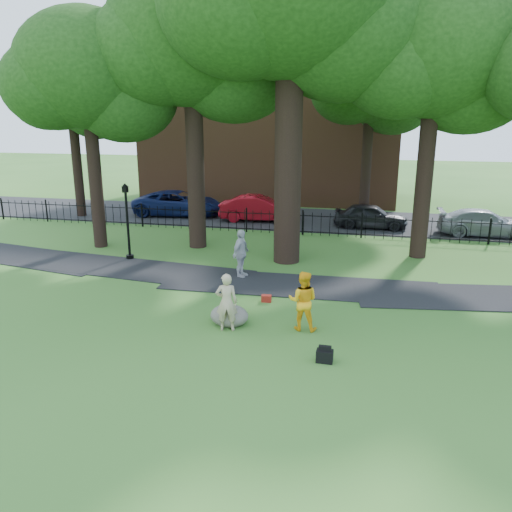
% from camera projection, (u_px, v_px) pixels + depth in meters
% --- Properties ---
extents(ground, '(120.00, 120.00, 0.00)m').
position_uv_depth(ground, '(247.00, 326.00, 14.70)').
color(ground, '#2F6021').
rests_on(ground, ground).
extents(footpath, '(36.07, 3.85, 0.03)m').
position_uv_depth(footpath, '(299.00, 286.00, 18.15)').
color(footpath, black).
rests_on(footpath, ground).
extents(street, '(80.00, 7.00, 0.02)m').
position_uv_depth(street, '(311.00, 220.00, 29.71)').
color(street, black).
rests_on(street, ground).
extents(iron_fence, '(44.00, 0.04, 1.20)m').
position_uv_depth(iron_fence, '(303.00, 223.00, 25.80)').
color(iron_fence, black).
rests_on(iron_fence, ground).
extents(brick_building, '(18.00, 8.00, 12.00)m').
position_uv_depth(brick_building, '(272.00, 115.00, 36.44)').
color(brick_building, brown).
rests_on(brick_building, ground).
extents(big_tree, '(10.08, 8.61, 14.37)m').
position_uv_depth(big_tree, '(295.00, 0.00, 18.57)').
color(big_tree, black).
rests_on(big_tree, ground).
extents(tree_row, '(26.82, 7.96, 12.42)m').
position_uv_depth(tree_row, '(308.00, 60.00, 20.26)').
color(tree_row, black).
rests_on(tree_row, ground).
extents(woman, '(0.69, 0.52, 1.71)m').
position_uv_depth(woman, '(227.00, 302.00, 14.22)').
color(woman, tan).
rests_on(woman, ground).
extents(man, '(0.86, 0.67, 1.76)m').
position_uv_depth(man, '(303.00, 301.00, 14.27)').
color(man, '#FFB115').
rests_on(man, ground).
extents(pedestrian, '(0.70, 1.17, 1.86)m').
position_uv_depth(pedestrian, '(241.00, 254.00, 18.94)').
color(pedestrian, '#B2B2B7').
rests_on(pedestrian, ground).
extents(boulder, '(1.17, 0.90, 0.67)m').
position_uv_depth(boulder, '(229.00, 314.00, 14.75)').
color(boulder, '#5B564C').
rests_on(boulder, ground).
extents(lamppost, '(0.33, 0.33, 3.28)m').
position_uv_depth(lamppost, '(128.00, 223.00, 21.16)').
color(lamppost, black).
rests_on(lamppost, ground).
extents(backpack, '(0.42, 0.27, 0.32)m').
position_uv_depth(backpack, '(325.00, 356.00, 12.54)').
color(backpack, black).
rests_on(backpack, ground).
extents(red_bag, '(0.35, 0.24, 0.23)m').
position_uv_depth(red_bag, '(266.00, 299.00, 16.60)').
color(red_bag, maroon).
rests_on(red_bag, ground).
extents(red_sedan, '(4.69, 2.03, 1.50)m').
position_uv_depth(red_sedan, '(259.00, 208.00, 29.14)').
color(red_sedan, maroon).
rests_on(red_sedan, ground).
extents(navy_van, '(5.69, 3.04, 1.52)m').
position_uv_depth(navy_van, '(178.00, 203.00, 30.80)').
color(navy_van, '#0D1742').
rests_on(navy_van, ground).
extents(grey_car, '(3.98, 1.64, 1.35)m').
position_uv_depth(grey_car, '(371.00, 216.00, 27.34)').
color(grey_car, black).
rests_on(grey_car, ground).
extents(silver_car, '(4.64, 1.91, 1.34)m').
position_uv_depth(silver_car, '(484.00, 223.00, 25.58)').
color(silver_car, gray).
rests_on(silver_car, ground).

